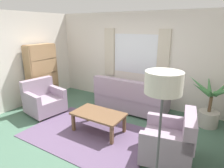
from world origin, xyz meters
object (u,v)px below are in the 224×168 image
(couch, at_px, (131,98))
(coffee_table, at_px, (99,116))
(potted_plant, at_px, (210,108))
(bookshelf, at_px, (44,75))
(armchair_left, at_px, (44,100))
(armchair_right, at_px, (171,141))
(standing_lamp, at_px, (163,93))

(couch, relative_size, coffee_table, 1.73)
(potted_plant, xyz_separation_m, bookshelf, (-4.46, -0.86, 0.34))
(armchair_left, xyz_separation_m, potted_plant, (3.81, 1.48, 0.10))
(couch, bearing_deg, coffee_table, 84.83)
(armchair_left, xyz_separation_m, bookshelf, (-0.65, 0.62, 0.44))
(coffee_table, height_order, bookshelf, bookshelf)
(armchair_left, relative_size, armchair_right, 0.99)
(coffee_table, distance_m, bookshelf, 2.57)
(couch, relative_size, armchair_right, 1.95)
(armchair_left, bearing_deg, potted_plant, -58.91)
(armchair_left, distance_m, potted_plant, 4.09)
(bookshelf, distance_m, standing_lamp, 4.51)
(couch, height_order, potted_plant, potted_plant)
(armchair_right, bearing_deg, potted_plant, 154.08)
(couch, height_order, standing_lamp, standing_lamp)
(armchair_left, bearing_deg, standing_lamp, -98.40)
(coffee_table, bearing_deg, bookshelf, 164.72)
(potted_plant, distance_m, bookshelf, 4.56)
(coffee_table, relative_size, bookshelf, 0.64)
(armchair_right, xyz_separation_m, standing_lamp, (0.07, -0.98, 1.18))
(armchair_left, relative_size, standing_lamp, 0.55)
(couch, distance_m, armchair_right, 2.03)
(armchair_right, relative_size, potted_plant, 0.78)
(bookshelf, bearing_deg, couch, 104.14)
(potted_plant, height_order, bookshelf, bookshelf)
(couch, bearing_deg, armchair_right, 135.45)
(armchair_left, xyz_separation_m, standing_lamp, (3.44, -1.14, 1.18))
(bookshelf, bearing_deg, coffee_table, 74.72)
(armchair_right, height_order, potted_plant, potted_plant)
(bookshelf, bearing_deg, standing_lamp, 66.74)
(armchair_right, height_order, standing_lamp, standing_lamp)
(potted_plant, bearing_deg, standing_lamp, -98.17)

